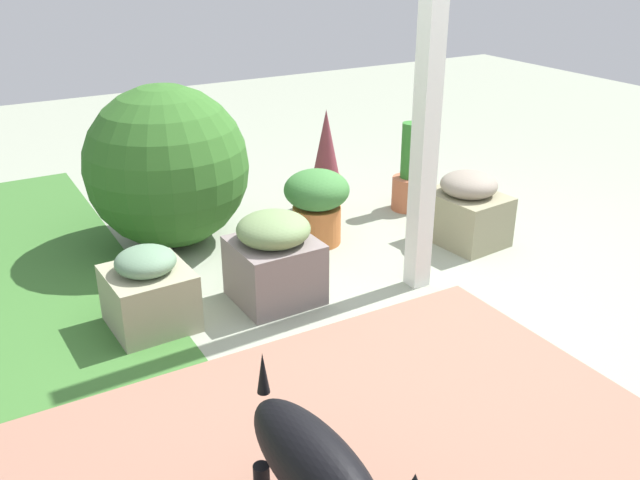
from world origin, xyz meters
name	(u,v)px	position (x,y,z in m)	size (l,w,h in m)	color
ground_plane	(403,317)	(0.00, 0.00, 0.00)	(12.00, 12.00, 0.00)	gray
brick_path	(364,466)	(-0.80, 0.76, 0.01)	(1.80, 2.40, 0.02)	#946754
porch_pillar	(431,42)	(0.26, -0.28, 1.30)	(0.10, 0.10, 2.60)	white
stone_planter_nearest	(467,209)	(0.57, -0.89, 0.21)	(0.50, 0.41, 0.45)	gray
stone_planter_mid	(274,258)	(0.49, 0.47, 0.24)	(0.41, 0.43, 0.48)	gray
stone_planter_far	(149,291)	(0.55, 1.12, 0.19)	(0.41, 0.40, 0.42)	gray
round_shrub	(167,167)	(1.47, 0.69, 0.49)	(0.98, 0.98, 0.98)	#316324
terracotta_pot_tall	(409,179)	(1.19, -0.91, 0.22)	(0.23, 0.23, 0.61)	#B76344
terracotta_pot_spiky	(326,161)	(1.54, -0.46, 0.33)	(0.21, 0.21, 0.69)	#AB5F3D
terracotta_pot_broad	(317,202)	(1.02, -0.08, 0.27)	(0.40, 0.40, 0.47)	#BC6734
dog	(325,475)	(-1.06, 1.08, 0.32)	(0.81, 0.25, 0.56)	black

